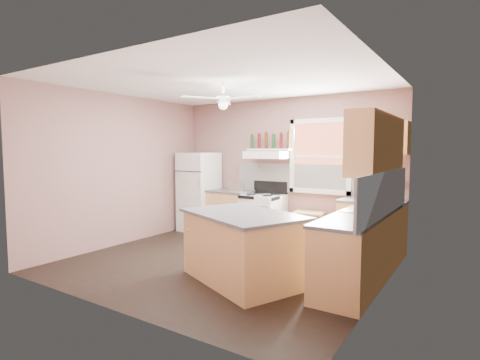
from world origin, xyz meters
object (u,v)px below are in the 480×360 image
Objects in this scene: refrigerator at (199,192)px; toaster at (237,187)px; stove at (263,217)px; cart at (309,230)px; island at (242,248)px.

refrigerator is 5.92× the size of toaster.
stove is at bearing -12.71° from toaster.
cart is (1.45, 0.17, -0.72)m from toaster.
refrigerator is 1.00m from toaster.
stove is 0.93m from cart.
island is at bearing -97.76° from cart.
island is (-0.00, -2.23, 0.16)m from cart.
refrigerator is at bearing 162.91° from island.
cart is at bearing 113.56° from island.
island is (2.44, -2.10, -0.40)m from refrigerator.
refrigerator is 1.58m from stove.
toaster is at bearing 148.87° from island.
refrigerator reaches higher than island.
toaster is at bearing -0.19° from refrigerator.
refrigerator is 1.09× the size of island.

